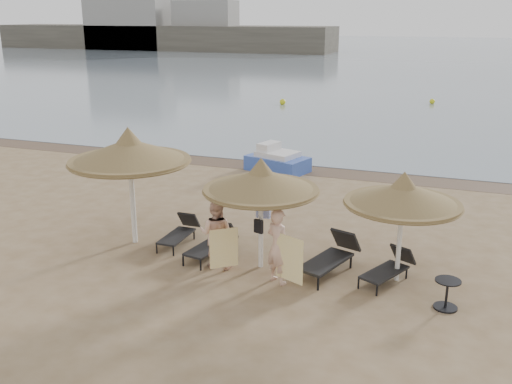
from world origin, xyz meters
TOP-DOWN VIEW (x-y plane):
  - ground at (0.00, 0.00)m, footprint 160.00×160.00m
  - sea at (0.00, 80.00)m, footprint 200.00×140.00m
  - wet_sand_strip at (0.00, 9.40)m, footprint 200.00×1.60m
  - far_shore at (-25.10, 77.82)m, footprint 150.00×54.80m
  - palapa_left at (-3.25, 0.55)m, footprint 3.20×3.20m
  - palapa_center at (0.48, 0.22)m, footprint 2.78×2.78m
  - palapa_right at (3.71, 0.60)m, footprint 2.65×2.65m
  - lounger_far_left at (-2.08, 0.93)m, footprint 0.54×1.61m
  - lounger_near_left at (-0.90, 0.49)m, footprint 0.87×1.82m
  - lounger_near_right at (2.16, 0.58)m, footprint 1.24×2.08m
  - lounger_far_right at (3.55, 0.54)m, footprint 1.18×1.70m
  - side_table at (4.84, -0.42)m, footprint 0.54×0.54m
  - person_left at (-0.54, -0.14)m, footprint 0.96×0.66m
  - person_right at (1.13, -0.44)m, footprint 1.13×0.99m
  - towel_left at (-0.19, -0.49)m, footprint 0.55×0.46m
  - towel_right at (1.48, -0.69)m, footprint 0.71×0.32m
  - bag_patterned at (0.48, 0.40)m, footprint 0.35×0.12m
  - bag_dark at (0.48, 0.06)m, footprint 0.24×0.14m
  - pedal_boat at (-1.87, 8.87)m, footprint 2.64×2.03m
  - buoy_left at (-6.69, 25.20)m, footprint 0.41×0.41m
  - buoy_mid at (2.86, 29.04)m, footprint 0.36×0.36m

SIDE VIEW (x-z plane):
  - ground at x=0.00m, z-range 0.00..0.00m
  - wet_sand_strip at x=0.00m, z-range 0.00..0.01m
  - sea at x=0.00m, z-range 0.00..0.03m
  - buoy_mid at x=2.86m, z-range 0.00..0.36m
  - buoy_left at x=-6.69m, z-range 0.00..0.41m
  - side_table at x=4.84m, z-range -0.02..0.63m
  - lounger_far_left at x=-2.08m, z-range -0.04..0.68m
  - lounger_far_right at x=3.55m, z-range -0.04..0.69m
  - lounger_near_left at x=-0.90m, z-range -0.04..0.74m
  - lounger_near_right at x=2.16m, z-range -0.05..0.84m
  - pedal_boat at x=-1.87m, z-range -0.14..0.95m
  - towel_left at x=-0.19m, z-range 0.19..1.16m
  - towel_right at x=1.48m, z-range 0.20..1.28m
  - person_left at x=-0.54m, z-range 0.00..2.00m
  - person_right at x=1.13m, z-range 0.00..2.07m
  - bag_dark at x=0.48m, z-range 0.95..1.28m
  - bag_patterned at x=0.48m, z-range 1.22..1.65m
  - palapa_right at x=3.71m, z-range 0.78..3.40m
  - palapa_center at x=0.48m, z-range 0.82..3.57m
  - palapa_left at x=-3.25m, z-range 0.94..4.11m
  - far_shore at x=-25.10m, z-range -3.09..8.91m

